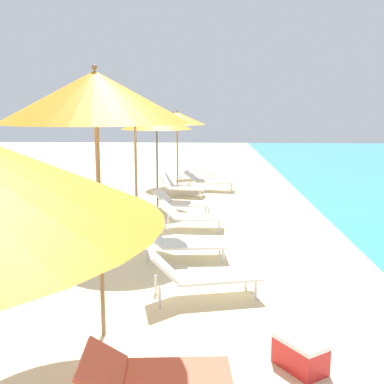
# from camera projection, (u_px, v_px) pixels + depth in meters

# --- Properties ---
(umbrella_fourth) EXTENTS (1.99, 1.99, 2.97)m
(umbrella_fourth) POSITION_uv_depth(u_px,v_px,m) (95.00, 97.00, 4.87)
(umbrella_fourth) COLOR olive
(umbrella_fourth) RESTS_ON ground
(lounger_fourth_shoreside) EXTENTS (1.58, 0.88, 0.68)m
(lounger_fourth_shoreside) POSITION_uv_depth(u_px,v_px,m) (201.00, 273.00, 6.32)
(lounger_fourth_shoreside) COLOR white
(lounger_fourth_shoreside) RESTS_ON ground
(lounger_fourth_inland) EXTENTS (1.33, 0.78, 0.50)m
(lounger_fourth_inland) POSITION_uv_depth(u_px,v_px,m) (156.00, 377.00, 4.00)
(lounger_fourth_inland) COLOR #D8593F
(lounger_fourth_inland) RESTS_ON ground
(umbrella_fifth) EXTENTS (2.02, 2.02, 2.77)m
(umbrella_fifth) POSITION_uv_depth(u_px,v_px,m) (135.00, 111.00, 8.57)
(umbrella_fifth) COLOR olive
(umbrella_fifth) RESTS_ON ground
(lounger_fifth_shoreside) EXTENTS (1.39, 0.66, 0.58)m
(lounger_fifth_shoreside) POSITION_uv_depth(u_px,v_px,m) (191.00, 215.00, 9.92)
(lounger_fifth_shoreside) COLOR white
(lounger_fifth_shoreside) RESTS_ON ground
(lounger_fifth_inland) EXTENTS (1.54, 0.76, 0.61)m
(lounger_fifth_inland) POSITION_uv_depth(u_px,v_px,m) (182.00, 241.00, 8.00)
(lounger_fifth_inland) COLOR white
(lounger_fifth_inland) RESTS_ON ground
(umbrella_sixth) EXTENTS (1.84, 1.84, 2.50)m
(umbrella_sixth) POSITION_uv_depth(u_px,v_px,m) (157.00, 121.00, 12.07)
(umbrella_sixth) COLOR #4C4C51
(umbrella_sixth) RESTS_ON ground
(lounger_sixth_shoreside) EXTENTS (1.39, 0.88, 0.64)m
(lounger_sixth_shoreside) POSITION_uv_depth(u_px,v_px,m) (181.00, 186.00, 13.61)
(lounger_sixth_shoreside) COLOR white
(lounger_sixth_shoreside) RESTS_ON ground
(lounger_sixth_inland) EXTENTS (1.44, 0.77, 0.60)m
(lounger_sixth_inland) POSITION_uv_depth(u_px,v_px,m) (182.00, 202.00, 11.30)
(lounger_sixth_inland) COLOR white
(lounger_sixth_inland) RESTS_ON ground
(umbrella_farthest) EXTENTS (1.86, 1.86, 2.46)m
(umbrella_farthest) POSITION_uv_depth(u_px,v_px,m) (177.00, 118.00, 15.31)
(umbrella_farthest) COLOR olive
(umbrella_farthest) RESTS_ON ground
(lounger_farthest_shoreside) EXTENTS (1.43, 0.84, 0.57)m
(lounger_farthest_shoreside) POSITION_uv_depth(u_px,v_px,m) (194.00, 171.00, 16.78)
(lounger_farthest_shoreside) COLOR white
(lounger_farthest_shoreside) RESTS_ON ground
(lounger_farthest_inland) EXTENTS (1.63, 0.77, 0.61)m
(lounger_farthest_inland) POSITION_uv_depth(u_px,v_px,m) (209.00, 180.00, 14.53)
(lounger_farthest_inland) COLOR white
(lounger_farthest_inland) RESTS_ON ground
(cooler_box) EXTENTS (0.54, 0.60, 0.32)m
(cooler_box) POSITION_uv_depth(u_px,v_px,m) (300.00, 354.00, 4.61)
(cooler_box) COLOR red
(cooler_box) RESTS_ON ground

